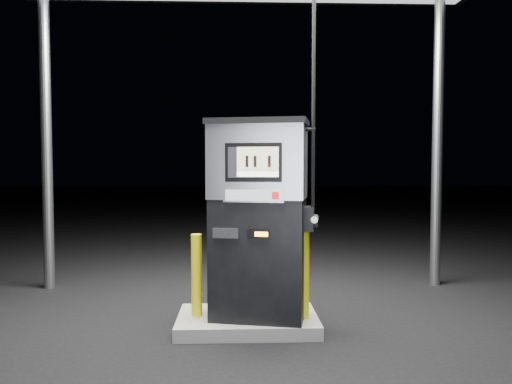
{
  "coord_description": "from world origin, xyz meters",
  "views": [
    {
      "loc": [
        -0.11,
        -5.67,
        1.87
      ],
      "look_at": [
        0.1,
        0.0,
        1.57
      ],
      "focal_mm": 35.0,
      "sensor_mm": 36.0,
      "label": 1
    }
  ],
  "objects": [
    {
      "name": "bollard_left",
      "position": [
        -0.58,
        -0.0,
        0.62
      ],
      "size": [
        0.17,
        0.17,
        0.94
      ],
      "primitive_type": "cylinder",
      "rotation": [
        0.0,
        0.0,
        -0.43
      ],
      "color": "#EDEB0D",
      "rests_on": "pump_island"
    },
    {
      "name": "pump_island",
      "position": [
        0.0,
        0.0,
        0.07
      ],
      "size": [
        1.6,
        1.0,
        0.15
      ],
      "primitive_type": "cube",
      "color": "slate",
      "rests_on": "ground"
    },
    {
      "name": "ground",
      "position": [
        0.0,
        0.0,
        0.0
      ],
      "size": [
        80.0,
        80.0,
        0.0
      ],
      "primitive_type": "plane",
      "color": "black",
      "rests_on": "ground"
    },
    {
      "name": "fuel_dispenser",
      "position": [
        0.12,
        -0.1,
        1.3
      ],
      "size": [
        1.29,
        0.88,
        4.63
      ],
      "rotation": [
        0.0,
        0.0,
        -0.21
      ],
      "color": "black",
      "rests_on": "pump_island"
    },
    {
      "name": "bollard_right",
      "position": [
        0.63,
        -0.13,
        0.66
      ],
      "size": [
        0.16,
        0.16,
        1.02
      ],
      "primitive_type": "cylinder",
      "rotation": [
        0.0,
        0.0,
        0.23
      ],
      "color": "#EDEB0D",
      "rests_on": "pump_island"
    }
  ]
}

